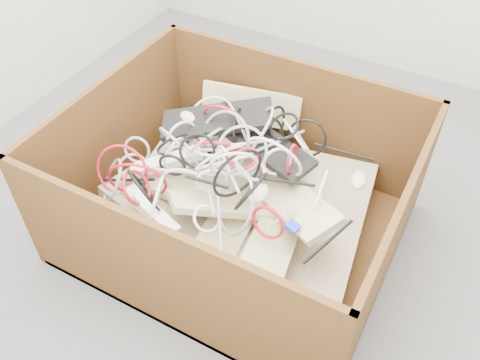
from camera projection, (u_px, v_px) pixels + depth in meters
The scene contains 8 objects.
ground at pixel (254, 210), 2.37m from camera, with size 3.00×3.00×0.00m, color #5B5B5D.
cardboard_box at pixel (234, 208), 2.19m from camera, with size 1.29×1.08×0.60m.
keyboard_pile at pixel (245, 181), 2.10m from camera, with size 0.91×1.07×0.42m.
mice_scatter at pixel (223, 168), 2.04m from camera, with size 0.87×0.65×0.18m.
power_strip_left at pixel (167, 162), 2.09m from camera, with size 0.30×0.05×0.04m, color white.
power_strip_right at pixel (151, 211), 1.92m from camera, with size 0.27×0.05×0.04m, color white.
vga_plug at pixel (293, 227), 1.83m from camera, with size 0.04×0.04×0.02m, color #0D2DC7.
cable_tangle at pixel (214, 155), 2.04m from camera, with size 1.02×0.88×0.42m.
Camera 1 is at (0.71, -1.43, 1.75)m, focal length 38.54 mm.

